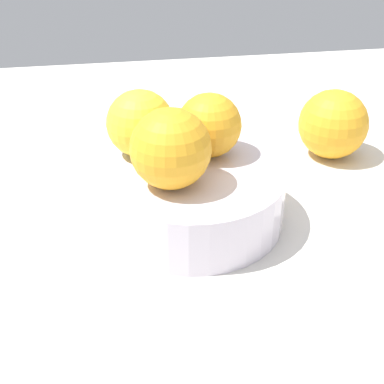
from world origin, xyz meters
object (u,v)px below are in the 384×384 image
at_px(orange_in_bowl_1, 209,125).
at_px(fruit_bowl, 192,198).
at_px(orange_loose_0, 333,124).
at_px(orange_in_bowl_2, 140,123).
at_px(orange_in_bowl_0, 171,149).

bearing_deg(orange_in_bowl_1, fruit_bowl, -123.55).
relative_size(fruit_bowl, orange_loose_0, 2.17).
xyz_separation_m(orange_in_bowl_2, orange_loose_0, (0.25, 0.07, -0.05)).
relative_size(orange_in_bowl_0, orange_in_bowl_1, 1.15).
relative_size(fruit_bowl, orange_in_bowl_0, 2.44).
bearing_deg(orange_in_bowl_0, orange_in_bowl_1, 50.10).
relative_size(fruit_bowl, orange_in_bowl_2, 2.68).
relative_size(orange_in_bowl_1, orange_in_bowl_2, 0.96).
relative_size(orange_in_bowl_0, orange_loose_0, 0.89).
relative_size(orange_in_bowl_0, orange_in_bowl_2, 1.10).
xyz_separation_m(orange_in_bowl_0, orange_loose_0, (0.22, 0.14, -0.05)).
height_order(fruit_bowl, orange_in_bowl_1, orange_in_bowl_1).
xyz_separation_m(orange_in_bowl_1, orange_in_bowl_2, (-0.07, 0.01, 0.00)).
height_order(orange_in_bowl_1, orange_loose_0, orange_in_bowl_1).
bearing_deg(orange_in_bowl_0, fruit_bowl, 41.24).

